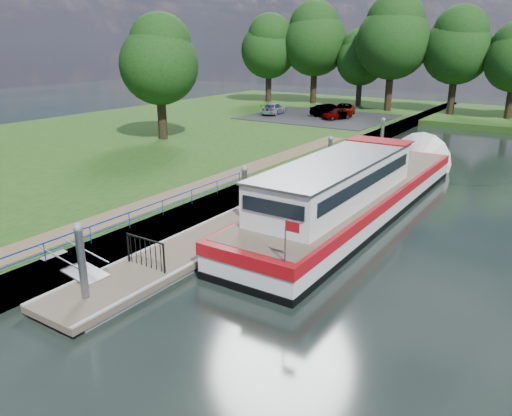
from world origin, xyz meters
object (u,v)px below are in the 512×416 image
Objects in this scene: car_a at (337,114)px; car_b at (329,111)px; car_d at (343,110)px; pontoon at (292,199)px; car_c at (274,109)px; barge at (360,191)px.

car_a is 0.81× the size of car_b.
car_a is at bearing -96.37° from car_d.
car_c is (-15.88, 24.05, 1.23)m from pontoon.
pontoon is 6.72× the size of car_d.
car_a is 0.73× the size of car_d.
barge is at bearing -80.93° from car_d.
car_a is at bearing -104.34° from car_b.
car_c is at bearing 129.65° from barge.
car_c is (-7.26, -0.26, 0.02)m from car_a.
car_a is 0.82× the size of car_c.
car_c is (-19.48, 23.50, 0.33)m from barge.
pontoon is 28.85m from car_c.
car_c is at bearing -172.56° from car_d.
car_d is (-0.49, 2.75, 0.06)m from car_a.
car_b is at bearing 118.76° from barge.
car_d is at bearing -164.54° from car_c.
car_b reaches higher than car_a.
pontoon is 7.43× the size of car_b.
car_b reaches higher than pontoon.
pontoon is 7.52× the size of car_c.
barge is 6.47× the size of car_a.
barge is at bearing -37.90° from car_a.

